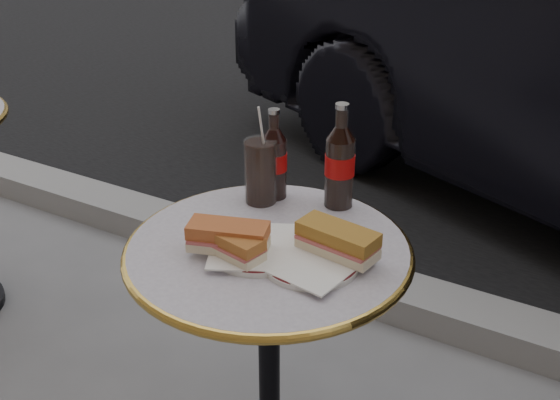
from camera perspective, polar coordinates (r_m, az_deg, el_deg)
The scene contains 10 objects.
curb at distance 2.56m, azimuth 9.72°, elevation -7.89°, with size 40.00×0.20×0.12m, color gray.
bistro_table at distance 1.72m, azimuth -0.87°, elevation -14.29°, with size 0.62×0.62×0.73m, color #BAB2C4, non-canonical shape.
plate_left at distance 1.48m, azimuth -1.79°, elevation -4.03°, with size 0.21×0.21×0.01m, color white.
plate_right at distance 1.43m, azimuth 2.50°, elevation -5.08°, with size 0.20×0.20×0.01m, color silver.
sandwich_left_a at distance 1.45m, azimuth -4.22°, elevation -3.11°, with size 0.16×0.08×0.06m, color #B65A2E.
sandwich_left_b at distance 1.44m, azimuth -3.92°, elevation -3.68°, with size 0.14×0.07×0.05m, color #A45E29.
sandwich_right at distance 1.44m, azimuth 4.70°, elevation -3.40°, with size 0.17×0.08×0.06m, color #A26F29.
cola_bottle_left at distance 1.66m, azimuth -0.48°, elevation 3.78°, with size 0.06×0.06×0.22m, color black, non-canonical shape.
cola_bottle_right at distance 1.62m, azimuth 4.91°, elevation 3.60°, with size 0.07×0.07×0.25m, color black, non-canonical shape.
cola_glass at distance 1.65m, azimuth -1.59°, elevation 2.36°, with size 0.08×0.08×0.16m, color black.
Camera 1 is at (0.67, -1.10, 1.50)m, focal length 45.00 mm.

